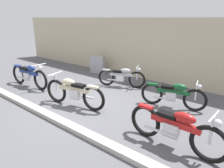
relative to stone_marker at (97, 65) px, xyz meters
The scene contains 10 objects.
ground_plane 3.94m from the stone_marker, 52.60° to the right, with size 40.00×40.00×0.00m, color #56565B.
building_wall 2.66m from the stone_marker, 17.92° to the left, with size 18.00×0.30×2.66m, color beige.
curb_strip 5.00m from the stone_marker, 61.48° to the right, with size 18.00×0.24×0.12m, color #B7B2A8.
stone_marker is the anchor object (origin of this frame).
helmet 2.55m from the stone_marker, 61.86° to the right, with size 0.27×0.27×0.27m, color black.
motorcycle_green 4.89m from the stone_marker, 18.18° to the right, with size 1.94×0.72×0.89m.
motorcycle_blue 3.32m from the stone_marker, 100.76° to the right, with size 2.23×0.62×1.00m.
motorcycle_silver 2.39m from the stone_marker, 22.44° to the right, with size 1.79×0.93×0.86m.
motorcycle_red 6.57m from the stone_marker, 32.00° to the right, with size 2.18×0.61×0.98m.
motorcycle_cream 4.07m from the stone_marker, 56.59° to the right, with size 2.17×0.73×0.99m.
Camera 1 is at (4.65, -4.15, 2.65)m, focal length 33.42 mm.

